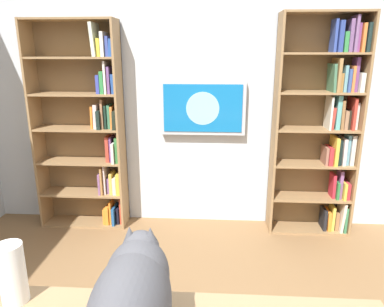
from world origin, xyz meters
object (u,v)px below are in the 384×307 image
paper_towel_roll (12,273)px  cat (133,299)px  wall_mounted_tv (203,108)px  bookshelf_right (89,129)px  bookshelf_left (326,126)px

paper_towel_roll → cat: bearing=159.5°
cat → paper_towel_roll: (0.56, -0.21, -0.07)m
wall_mounted_tv → paper_towel_roll: wall_mounted_tv is taller
wall_mounted_tv → bookshelf_right: bearing=4.0°
bookshelf_right → cat: size_ratio=2.98×
bookshelf_left → cat: 2.80m
bookshelf_left → wall_mounted_tv: size_ratio=2.51×
bookshelf_left → bookshelf_right: size_ratio=1.02×
wall_mounted_tv → paper_towel_roll: size_ratio=3.20×
bookshelf_right → wall_mounted_tv: 1.18m
cat → bookshelf_left: bearing=-119.2°
bookshelf_right → paper_towel_roll: 2.28m
wall_mounted_tv → paper_towel_roll: (0.72, 2.31, -0.36)m
bookshelf_left → paper_towel_roll: (1.92, 2.23, -0.21)m
bookshelf_right → cat: bookshelf_right is taller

